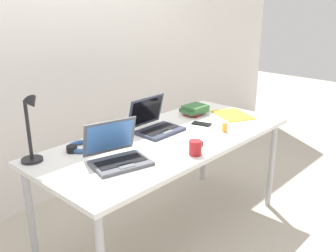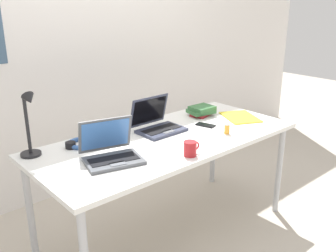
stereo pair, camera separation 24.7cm
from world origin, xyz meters
TOP-DOWN VIEW (x-y plane):
  - ground_plane at (0.00, 0.00)m, footprint 12.00×12.00m
  - wall_back at (-0.00, 1.10)m, footprint 6.00×0.13m
  - desk at (0.00, 0.00)m, footprint 1.80×0.80m
  - desk_lamp at (-0.80, 0.28)m, footprint 0.12×0.18m
  - laptop_back_right at (0.04, 0.15)m, footprint 0.32×0.28m
  - laptop_front_left at (-0.48, -0.06)m, footprint 0.37×0.35m
  - computer_mouse at (-0.26, 0.29)m, footprint 0.08×0.11m
  - cell_phone at (0.36, 0.00)m, footprint 0.10×0.15m
  - headphones at (-0.50, 0.25)m, footprint 0.21×0.18m
  - pill_bottle at (0.35, -0.21)m, footprint 0.04×0.04m
  - book_stack at (0.51, 0.19)m, footprint 0.21×0.18m
  - paper_folder_by_keyboard at (0.70, -0.04)m, footprint 0.34×0.38m
  - coffee_mug at (-0.10, -0.31)m, footprint 0.11×0.08m

SIDE VIEW (x-z plane):
  - ground_plane at x=0.00m, z-range 0.00..0.00m
  - desk at x=0.00m, z-range 0.31..1.05m
  - paper_folder_by_keyboard at x=0.70m, z-range 0.74..0.75m
  - cell_phone at x=0.36m, z-range 0.74..0.75m
  - headphones at x=-0.50m, z-range 0.74..0.78m
  - computer_mouse at x=-0.26m, z-range 0.74..0.77m
  - book_stack at x=0.51m, z-range 0.74..0.82m
  - pill_bottle at x=0.35m, z-range 0.74..0.82m
  - coffee_mug at x=-0.10m, z-range 0.74..0.83m
  - laptop_front_left at x=-0.48m, z-range 0.67..0.90m
  - laptop_back_right at x=0.04m, z-range 0.67..0.90m
  - desk_lamp at x=-0.80m, z-range 0.74..1.14m
  - wall_back at x=0.00m, z-range 0.00..2.60m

